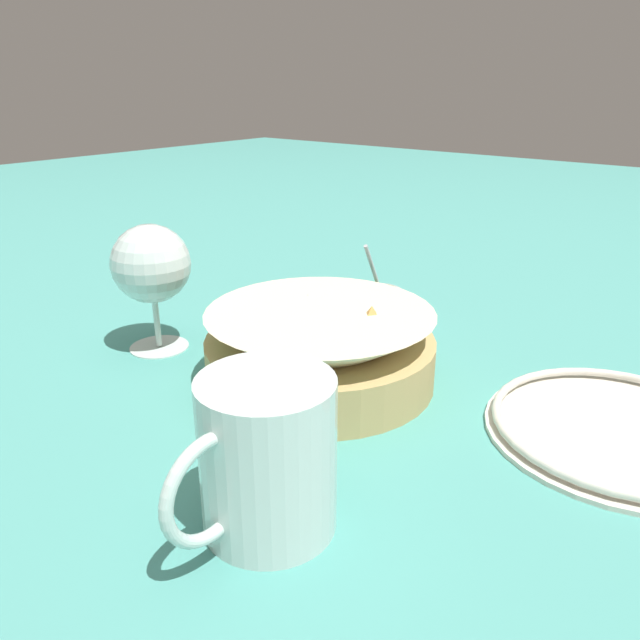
{
  "coord_description": "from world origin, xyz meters",
  "views": [
    {
      "loc": [
        0.43,
        0.33,
        0.3
      ],
      "look_at": [
        -0.03,
        -0.03,
        0.07
      ],
      "focal_mm": 35.0,
      "sensor_mm": 36.0,
      "label": 1
    }
  ],
  "objects_px": {
    "food_basket": "(321,350)",
    "beer_mug": "(266,462)",
    "side_plate": "(620,428)",
    "sauce_cup": "(379,304)",
    "wine_glass": "(151,268)"
  },
  "relations": [
    {
      "from": "wine_glass",
      "to": "beer_mug",
      "type": "distance_m",
      "value": 0.35
    },
    {
      "from": "sauce_cup",
      "to": "beer_mug",
      "type": "xyz_separation_m",
      "value": [
        0.38,
        0.16,
        0.03
      ]
    },
    {
      "from": "food_basket",
      "to": "sauce_cup",
      "type": "relative_size",
      "value": 2.16
    },
    {
      "from": "beer_mug",
      "to": "side_plate",
      "type": "bearing_deg",
      "value": 150.17
    },
    {
      "from": "beer_mug",
      "to": "side_plate",
      "type": "relative_size",
      "value": 0.59
    },
    {
      "from": "sauce_cup",
      "to": "wine_glass",
      "type": "bearing_deg",
      "value": -33.46
    },
    {
      "from": "food_basket",
      "to": "beer_mug",
      "type": "bearing_deg",
      "value": 29.5
    },
    {
      "from": "food_basket",
      "to": "side_plate",
      "type": "height_order",
      "value": "food_basket"
    },
    {
      "from": "food_basket",
      "to": "beer_mug",
      "type": "relative_size",
      "value": 1.71
    },
    {
      "from": "sauce_cup",
      "to": "wine_glass",
      "type": "relative_size",
      "value": 0.74
    },
    {
      "from": "sauce_cup",
      "to": "side_plate",
      "type": "relative_size",
      "value": 0.47
    },
    {
      "from": "food_basket",
      "to": "wine_glass",
      "type": "height_order",
      "value": "wine_glass"
    },
    {
      "from": "wine_glass",
      "to": "beer_mug",
      "type": "bearing_deg",
      "value": 65.07
    },
    {
      "from": "wine_glass",
      "to": "beer_mug",
      "type": "height_order",
      "value": "wine_glass"
    },
    {
      "from": "beer_mug",
      "to": "sauce_cup",
      "type": "bearing_deg",
      "value": -157.06
    }
  ]
}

